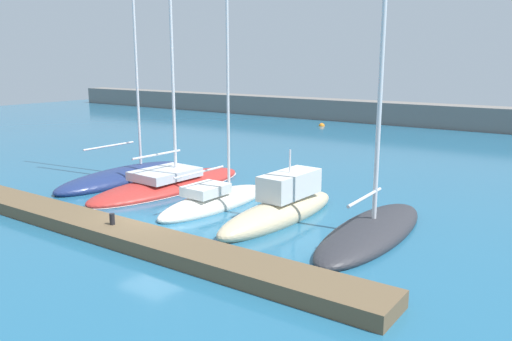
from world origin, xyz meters
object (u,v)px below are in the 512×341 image
Objects in this scene: mooring_buoy_orange at (322,126)px; sailboat_red_second at (169,183)px; motorboat_sand_fourth at (282,208)px; sailboat_charcoal_fifth at (372,230)px; sailboat_navy_nearest at (125,176)px; dock_bollard at (112,219)px; sailboat_ivory_third at (215,201)px.

sailboat_red_second is at bearing -78.31° from mooring_buoy_orange.
motorboat_sand_fourth is 32.18m from mooring_buoy_orange.
sailboat_charcoal_fifth reaches higher than motorboat_sand_fourth.
sailboat_navy_nearest is 25.37× the size of mooring_buoy_orange.
sailboat_red_second is 7.99m from motorboat_sand_fourth.
sailboat_charcoal_fifth is at bearing -92.02° from sailboat_red_second.
dock_bollard is at bearing -74.54° from mooring_buoy_orange.
sailboat_red_second reaches higher than motorboat_sand_fourth.
dock_bollard is at bearing 147.56° from motorboat_sand_fourth.
mooring_buoy_orange is at bearing 20.67° from sailboat_ivory_third.
mooring_buoy_orange is (-10.02, 29.23, -0.24)m from sailboat_ivory_third.
mooring_buoy_orange is (-17.74, 28.95, -0.25)m from sailboat_charcoal_fifth.
mooring_buoy_orange is (-5.78, 27.96, -0.26)m from sailboat_red_second.
sailboat_ivory_third is 0.84× the size of sailboat_charcoal_fifth.
dock_bollard is (3.88, -6.98, 0.49)m from sailboat_red_second.
sailboat_red_second is at bearing 83.70° from sailboat_charcoal_fifth.
sailboat_red_second is at bearing 119.05° from dock_bollard.
motorboat_sand_fourth is 0.56× the size of sailboat_charcoal_fifth.
sailboat_ivory_third is (7.51, -1.05, -0.01)m from sailboat_navy_nearest.
sailboat_red_second is 1.20× the size of sailboat_charcoal_fifth.
sailboat_ivory_third reaches higher than mooring_buoy_orange.
sailboat_navy_nearest is 0.93× the size of sailboat_red_second.
sailboat_charcoal_fifth reaches higher than sailboat_ivory_third.
sailboat_red_second is (3.27, 0.22, 0.01)m from sailboat_navy_nearest.
sailboat_red_second is 4.42m from sailboat_ivory_third.
sailboat_ivory_third is at bearing 93.89° from motorboat_sand_fourth.
sailboat_ivory_third is (4.24, -1.27, -0.02)m from sailboat_red_second.
sailboat_charcoal_fifth is at bearing -85.36° from motorboat_sand_fourth.
sailboat_ivory_third is 19.08× the size of mooring_buoy_orange.
sailboat_charcoal_fifth is at bearing -58.50° from mooring_buoy_orange.
sailboat_ivory_third is at bearing -71.07° from mooring_buoy_orange.
sailboat_navy_nearest reaches higher than motorboat_sand_fourth.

